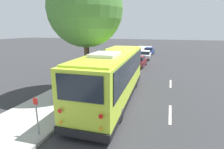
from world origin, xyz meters
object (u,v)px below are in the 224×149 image
Objects in this scene: parked_sedan_white at (145,55)px; sign_post_far at (65,104)px; sign_post_near at (37,116)px; street_tree at (86,4)px; parked_sedan_blue at (149,51)px; shuttle_bus at (113,73)px; parked_sedan_maroon at (138,62)px.

sign_post_far is (-21.01, 1.36, 0.09)m from parked_sedan_white.
street_tree is at bearing 4.62° from sign_post_near.
sign_post_near is (-23.03, 1.36, 0.41)m from parked_sedan_white.
sign_post_near is at bearing 174.52° from parked_sedan_white.
sign_post_near reaches higher than sign_post_far.
parked_sedan_white is at bearing -177.12° from parked_sedan_blue.
sign_post_far is (2.02, 0.00, -0.32)m from sign_post_near.
shuttle_bus reaches higher than parked_sedan_white.
shuttle_bus is at bearing -110.34° from street_tree.
street_tree reaches higher than shuttle_bus.
sign_post_far is (-14.60, 1.41, 0.08)m from parked_sedan_maroon.
parked_sedan_blue reaches higher than sign_post_far.
shuttle_bus is 1.14× the size of street_tree.
parked_sedan_maroon is 0.93× the size of parked_sedan_blue.
street_tree is (-17.05, 1.85, 5.62)m from parked_sedan_white.
parked_sedan_white is 18.05m from street_tree.
parked_sedan_maroon is at bearing -177.33° from parked_sedan_blue.
parked_sedan_white is 21.05m from sign_post_far.
sign_post_far is (-3.95, -0.48, -5.53)m from street_tree.
shuttle_bus is at bearing -28.94° from sign_post_far.
parked_sedan_maroon is at bearing -4.83° from sign_post_near.
sign_post_far is at bearing 174.19° from parked_sedan_white.
parked_sedan_white is 4.14× the size of sign_post_far.
parked_sedan_blue is at bearing -1.77° from shuttle_bus.
parked_sedan_white is (17.87, 0.37, -1.19)m from shuttle_bus.
street_tree reaches higher than parked_sedan_white.
street_tree is at bearing 177.76° from parked_sedan_blue.
parked_sedan_white reaches higher than parked_sedan_blue.
sign_post_near is at bearing 177.22° from parked_sedan_maroon.
parked_sedan_white is 2.70× the size of sign_post_near.
parked_sedan_maroon is 3.94× the size of sign_post_far.
parked_sedan_blue is 27.22m from sign_post_far.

